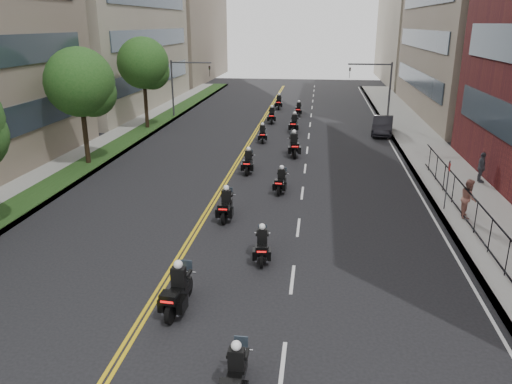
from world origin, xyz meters
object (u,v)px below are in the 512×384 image
motorcycle_10 (272,116)px  parked_sedan (383,126)px  pedestrian_c (482,167)px  motorcycle_2 (178,292)px  motorcycle_6 (248,163)px  motorcycle_11 (299,110)px  motorcycle_8 (262,134)px  motorcycle_4 (226,206)px  motorcycle_12 (279,103)px  motorcycle_3 (262,246)px  motorcycle_5 (281,182)px  motorcycle_7 (294,146)px  motorcycle_9 (294,124)px  pedestrian_b (468,198)px  motorcycle_1 (236,376)px

motorcycle_10 → parked_sedan: (9.85, -3.95, 0.09)m
motorcycle_10 → pedestrian_c: size_ratio=1.29×
motorcycle_10 → motorcycle_2: bearing=-93.0°
motorcycle_6 → motorcycle_11: motorcycle_6 is taller
motorcycle_8 → motorcycle_4: bearing=-96.1°
motorcycle_2 → motorcycle_11: bearing=90.7°
motorcycle_2 → motorcycle_12: bearing=94.3°
pedestrian_c → motorcycle_3: bearing=134.8°
motorcycle_4 → motorcycle_8: 16.65m
motorcycle_5 → motorcycle_11: (-0.09, 24.49, 0.02)m
motorcycle_3 → parked_sedan: bearing=68.1°
motorcycle_2 → motorcycle_10: size_ratio=1.04×
motorcycle_8 → motorcycle_12: 16.33m
motorcycle_12 → parked_sedan: (9.85, -12.21, 0.08)m
motorcycle_6 → pedestrian_c: pedestrian_c is taller
motorcycle_7 → motorcycle_10: size_ratio=1.11×
motorcycle_4 → motorcycle_6: 7.96m
motorcycle_3 → parked_sedan: size_ratio=0.44×
motorcycle_10 → motorcycle_9: bearing=-62.5°
pedestrian_c → motorcycle_8: bearing=56.2°
motorcycle_12 → pedestrian_b: 33.70m
motorcycle_8 → motorcycle_7: bearing=-63.2°
motorcycle_2 → motorcycle_7: size_ratio=0.94×
motorcycle_1 → motorcycle_2: bearing=125.4°
motorcycle_2 → motorcycle_12: 41.20m
motorcycle_4 → motorcycle_5: (2.33, 4.38, -0.06)m
motorcycle_2 → motorcycle_6: motorcycle_2 is taller
motorcycle_9 → motorcycle_3: bearing=-86.9°
parked_sedan → pedestrian_c: bearing=-64.7°
motorcycle_8 → parked_sedan: bearing=16.3°
motorcycle_2 → motorcycle_7: (2.70, 20.72, 0.05)m
motorcycle_12 → pedestrian_b: bearing=-72.0°
pedestrian_b → motorcycle_4: bearing=103.9°
motorcycle_6 → motorcycle_12: 25.02m
motorcycle_5 → parked_sedan: motorcycle_5 is taller
motorcycle_4 → motorcycle_12: size_ratio=0.96×
motorcycle_5 → motorcycle_10: size_ratio=0.91×
motorcycle_3 → motorcycle_8: 20.97m
motorcycle_4 → motorcycle_9: bearing=82.6°
motorcycle_6 → motorcycle_7: (2.64, 4.55, 0.09)m
pedestrian_c → parked_sedan: bearing=17.1°
motorcycle_3 → motorcycle_11: bearing=84.8°
motorcycle_4 → motorcycle_10: (-0.12, 24.72, 0.01)m
motorcycle_1 → motorcycle_12: motorcycle_12 is taller
motorcycle_7 → motorcycle_10: 12.52m
motorcycle_4 → pedestrian_b: bearing=5.5°
motorcycle_6 → motorcycle_7: 5.26m
motorcycle_11 → motorcycle_10: bearing=-117.4°
motorcycle_3 → motorcycle_4: size_ratio=0.91×
motorcycle_1 → motorcycle_11: size_ratio=0.99×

